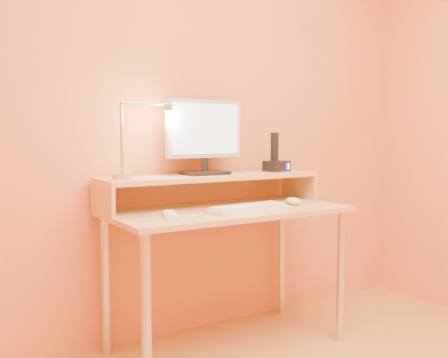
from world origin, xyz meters
TOP-DOWN VIEW (x-y plane):
  - wall_back at (0.00, 1.50)m, footprint 3.00×0.04m
  - desk_leg_fl at (-0.55, 0.93)m, footprint 0.04×0.04m
  - desk_leg_fr at (0.55, 0.93)m, footprint 0.04×0.04m
  - desk_leg_bl at (-0.55, 1.43)m, footprint 0.04×0.04m
  - desk_leg_br at (0.55, 1.43)m, footprint 0.04×0.04m
  - desk_lower at (0.00, 1.18)m, footprint 1.20×0.60m
  - shelf_riser_left at (-0.59, 1.33)m, footprint 0.02×0.30m
  - shelf_riser_right at (0.59, 1.33)m, footprint 0.02×0.30m
  - desk_shelf at (0.00, 1.33)m, footprint 1.20×0.30m
  - monitor_foot at (-0.04, 1.33)m, footprint 0.22×0.16m
  - monitor_neck at (-0.04, 1.33)m, footprint 0.04×0.04m
  - monitor_panel at (-0.04, 1.34)m, footprint 0.44×0.05m
  - monitor_back at (-0.04, 1.36)m, footprint 0.39×0.03m
  - monitor_screen at (-0.04, 1.32)m, footprint 0.40×0.02m
  - lamp_base at (-0.50, 1.30)m, footprint 0.10×0.10m
  - lamp_post at (-0.50, 1.30)m, footprint 0.01×0.01m
  - lamp_arm at (-0.38, 1.30)m, footprint 0.24×0.01m
  - lamp_head at (-0.26, 1.30)m, footprint 0.04×0.04m
  - lamp_bulb at (-0.26, 1.30)m, footprint 0.03×0.03m
  - phone_dock at (0.43, 1.33)m, footprint 0.14×0.12m
  - phone_handset at (0.41, 1.33)m, footprint 0.04×0.03m
  - phone_led at (0.47, 1.28)m, footprint 0.01×0.00m
  - keyboard at (0.03, 1.03)m, footprint 0.42×0.17m
  - mouse at (0.37, 1.10)m, footprint 0.07×0.12m
  - remote_control at (-0.37, 1.07)m, footprint 0.12×0.20m

SIDE VIEW (x-z plane):
  - desk_leg_fl at x=-0.55m, z-range 0.00..0.69m
  - desk_leg_fr at x=0.55m, z-range 0.00..0.69m
  - desk_leg_bl at x=-0.55m, z-range 0.00..0.69m
  - desk_leg_br at x=0.55m, z-range 0.00..0.69m
  - desk_lower at x=0.00m, z-range 0.70..0.72m
  - remote_control at x=-0.37m, z-range 0.72..0.74m
  - keyboard at x=0.03m, z-range 0.72..0.74m
  - mouse at x=0.37m, z-range 0.72..0.76m
  - shelf_riser_left at x=-0.59m, z-range 0.72..0.85m
  - shelf_riser_right at x=0.59m, z-range 0.72..0.85m
  - desk_shelf at x=0.00m, z-range 0.86..0.88m
  - monitor_foot at x=-0.04m, z-range 0.88..0.90m
  - lamp_base at x=-0.50m, z-range 0.88..0.90m
  - phone_dock at x=0.43m, z-range 0.88..0.94m
  - phone_led at x=0.47m, z-range 0.89..0.93m
  - monitor_neck at x=-0.04m, z-range 0.90..0.97m
  - phone_handset at x=0.41m, z-range 0.94..1.10m
  - lamp_post at x=-0.50m, z-range 0.91..1.24m
  - monitor_panel at x=-0.04m, z-range 0.97..1.27m
  - monitor_back at x=-0.04m, z-range 0.99..1.25m
  - monitor_screen at x=-0.04m, z-range 0.99..1.25m
  - lamp_bulb at x=-0.26m, z-range 1.20..1.21m
  - lamp_head at x=-0.26m, z-range 1.21..1.24m
  - lamp_arm at x=-0.38m, z-range 1.23..1.24m
  - wall_back at x=0.00m, z-range 0.00..2.50m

